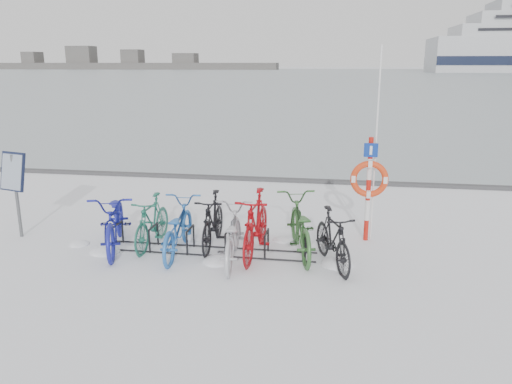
% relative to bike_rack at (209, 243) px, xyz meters
% --- Properties ---
extents(ground, '(900.00, 900.00, 0.00)m').
position_rel_bike_rack_xyz_m(ground, '(0.00, 0.00, -0.18)').
color(ground, white).
rests_on(ground, ground).
extents(ice_sheet, '(400.00, 298.00, 0.02)m').
position_rel_bike_rack_xyz_m(ice_sheet, '(0.00, 155.00, -0.17)').
color(ice_sheet, '#97A2AB').
rests_on(ice_sheet, ground).
extents(quay_edge, '(400.00, 0.25, 0.10)m').
position_rel_bike_rack_xyz_m(quay_edge, '(0.00, 5.90, -0.13)').
color(quay_edge, '#3F3F42').
rests_on(quay_edge, ground).
extents(bike_rack, '(4.00, 0.48, 0.46)m').
position_rel_bike_rack_xyz_m(bike_rack, '(0.00, 0.00, 0.00)').
color(bike_rack, black).
rests_on(bike_rack, ground).
extents(info_board, '(0.62, 0.36, 1.74)m').
position_rel_bike_rack_xyz_m(info_board, '(-3.99, 0.19, 1.07)').
color(info_board, '#595B5E').
rests_on(info_board, ground).
extents(lifebuoy_station, '(0.72, 0.22, 3.75)m').
position_rel_bike_rack_xyz_m(lifebuoy_station, '(2.92, 1.08, 1.08)').
color(lifebuoy_station, '#B7170E').
rests_on(lifebuoy_station, ground).
extents(shoreline, '(180.00, 12.00, 9.50)m').
position_rel_bike_rack_xyz_m(shoreline, '(-122.02, 260.00, 2.61)').
color(shoreline, '#484848').
rests_on(shoreline, ground).
extents(bike_0, '(1.43, 2.35, 1.16)m').
position_rel_bike_rack_xyz_m(bike_0, '(-1.80, -0.04, 0.40)').
color(bike_0, navy).
rests_on(bike_0, ground).
extents(bike_1, '(0.51, 1.70, 1.02)m').
position_rel_bike_rack_xyz_m(bike_1, '(-1.17, 0.18, 0.33)').
color(bike_1, '#1E6350').
rests_on(bike_1, ground).
extents(bike_2, '(0.80, 2.00, 1.03)m').
position_rel_bike_rack_xyz_m(bike_2, '(-0.57, -0.11, 0.33)').
color(bike_2, '#2663B5').
rests_on(bike_2, ground).
extents(bike_3, '(0.56, 1.80, 1.07)m').
position_rel_bike_rack_xyz_m(bike_3, '(-0.01, 0.33, 0.35)').
color(bike_3, black).
rests_on(bike_3, ground).
extents(bike_4, '(0.88, 1.99, 1.01)m').
position_rel_bike_rack_xyz_m(bike_4, '(0.50, -0.34, 0.33)').
color(bike_4, '#B2B4BA').
rests_on(bike_4, ground).
extents(bike_5, '(0.66, 2.03, 1.21)m').
position_rel_bike_rack_xyz_m(bike_5, '(0.87, 0.05, 0.42)').
color(bike_5, '#99090F').
rests_on(bike_5, ground).
extents(bike_6, '(1.18, 2.20, 1.10)m').
position_rel_bike_rack_xyz_m(bike_6, '(1.66, 0.25, 0.37)').
color(bike_6, '#33622E').
rests_on(bike_6, ground).
extents(bike_7, '(1.05, 1.76, 1.02)m').
position_rel_bike_rack_xyz_m(bike_7, '(2.27, -0.25, 0.33)').
color(bike_7, black).
rests_on(bike_7, ground).
extents(snow_drifts, '(5.46, 1.77, 0.20)m').
position_rel_bike_rack_xyz_m(snow_drifts, '(0.10, -0.03, -0.18)').
color(snow_drifts, white).
rests_on(snow_drifts, ground).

